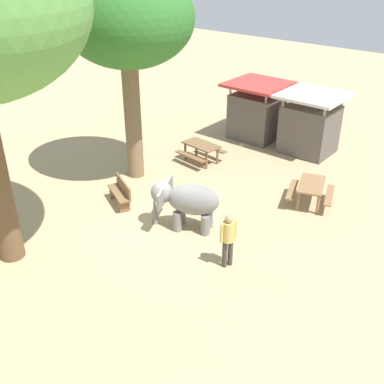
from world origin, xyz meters
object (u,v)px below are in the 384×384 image
elephant (186,201)px  picnic_table_far (311,189)px  wooden_bench (121,192)px  market_stall_red (256,113)px  shade_tree_main (126,20)px  person_handler (228,237)px  picnic_table_near (201,148)px  market_stall_white (310,126)px

elephant → picnic_table_far: (2.31, 3.81, -0.38)m
wooden_bench → market_stall_red: market_stall_red is taller
shade_tree_main → person_handler: bearing=-21.8°
person_handler → wooden_bench: person_handler is taller
wooden_bench → elephant: bearing=-148.7°
elephant → shade_tree_main: shade_tree_main is taller
person_handler → picnic_table_near: bearing=-21.6°
elephant → wooden_bench: 2.69m
wooden_bench → picnic_table_near: (-0.03, 4.42, 0.12)m
elephant → market_stall_red: bearing=-97.7°
picnic_table_near → shade_tree_main: bearing=71.0°
shade_tree_main → picnic_table_near: size_ratio=4.46×
picnic_table_near → market_stall_white: 4.67m
market_stall_red → market_stall_white: bearing=0.0°
wooden_bench → shade_tree_main: bearing=-32.0°
person_handler → wooden_bench: size_ratio=1.13×
shade_tree_main → picnic_table_near: (1.19, 2.52, -5.06)m
person_handler → market_stall_white: (-1.94, 8.57, 0.19)m
elephant → wooden_bench: size_ratio=1.49×
person_handler → picnic_table_near: 6.86m
person_handler → market_stall_white: market_stall_white is taller
person_handler → shade_tree_main: (-5.97, 2.39, 4.70)m
person_handler → shade_tree_main: bearing=2.3°
picnic_table_near → picnic_table_far: 4.99m
picnic_table_far → wooden_bench: bearing=-70.3°
shade_tree_main → wooden_bench: (1.22, -1.91, -5.18)m
elephant → market_stall_white: bearing=-116.2°
picnic_table_far → market_stall_white: 4.57m
shade_tree_main → wooden_bench: size_ratio=5.14×
shade_tree_main → wooden_bench: shade_tree_main is taller
market_stall_white → person_handler: bearing=-77.3°
picnic_table_near → picnic_table_far: same height
elephant → market_stall_white: (0.18, 7.81, 0.18)m
shade_tree_main → picnic_table_far: shade_tree_main is taller
wooden_bench → market_stall_red: size_ratio=0.57×
shade_tree_main → market_stall_red: 7.78m
market_stall_red → market_stall_white: size_ratio=1.00×
wooden_bench → market_stall_white: (2.81, 8.09, 0.67)m
picnic_table_near → picnic_table_far: bearing=-177.6°
shade_tree_main → market_stall_red: bearing=76.9°
picnic_table_far → market_stall_white: bearing=-171.8°
person_handler → market_stall_red: 9.70m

